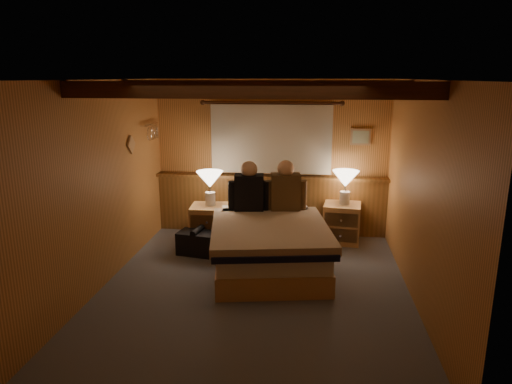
% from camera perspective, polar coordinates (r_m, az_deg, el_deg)
% --- Properties ---
extents(floor, '(4.20, 4.20, 0.00)m').
position_cam_1_polar(floor, '(5.51, -0.18, -11.93)').
color(floor, '#515860').
rests_on(floor, ground).
extents(ceiling, '(4.20, 4.20, 0.00)m').
position_cam_1_polar(ceiling, '(4.95, -0.20, 13.86)').
color(ceiling, '#BC8846').
rests_on(ceiling, wall_back).
extents(wall_back, '(3.60, 0.00, 3.60)m').
position_cam_1_polar(wall_back, '(7.15, 1.92, 4.29)').
color(wall_back, '#CA8848').
rests_on(wall_back, floor).
extents(wall_left, '(0.00, 4.20, 4.20)m').
position_cam_1_polar(wall_left, '(5.61, -18.75, 0.78)').
color(wall_left, '#CA8848').
rests_on(wall_left, floor).
extents(wall_right, '(0.00, 4.20, 4.20)m').
position_cam_1_polar(wall_right, '(5.20, 19.90, -0.34)').
color(wall_right, '#CA8848').
rests_on(wall_right, floor).
extents(wall_front, '(3.60, 0.00, 3.60)m').
position_cam_1_polar(wall_front, '(3.13, -5.05, -8.98)').
color(wall_front, '#CA8848').
rests_on(wall_front, floor).
extents(wainscot, '(3.60, 0.23, 0.94)m').
position_cam_1_polar(wainscot, '(7.24, 1.82, -1.37)').
color(wainscot, brown).
rests_on(wainscot, wall_back).
extents(curtain_window, '(2.18, 0.09, 1.11)m').
position_cam_1_polar(curtain_window, '(7.03, 1.89, 6.78)').
color(curtain_window, '#4C2413').
rests_on(curtain_window, wall_back).
extents(ceiling_beams, '(3.60, 1.65, 0.16)m').
position_cam_1_polar(ceiling_beams, '(5.10, 0.01, 12.86)').
color(ceiling_beams, '#4C2413').
rests_on(ceiling_beams, ceiling).
extents(coat_rail, '(0.05, 0.55, 0.24)m').
position_cam_1_polar(coat_rail, '(6.94, -12.87, 7.55)').
color(coat_rail, silver).
rests_on(coat_rail, wall_left).
extents(framed_print, '(0.30, 0.04, 0.25)m').
position_cam_1_polar(framed_print, '(7.08, 12.94, 6.72)').
color(framed_print, '#AC8156').
rests_on(framed_print, wall_back).
extents(bed, '(1.70, 2.04, 0.63)m').
position_cam_1_polar(bed, '(5.90, 1.66, -6.70)').
color(bed, tan).
rests_on(bed, floor).
extents(nightstand_left, '(0.57, 0.52, 0.59)m').
position_cam_1_polar(nightstand_left, '(6.83, -5.80, -4.09)').
color(nightstand_left, tan).
rests_on(nightstand_left, floor).
extents(nightstand_right, '(0.58, 0.54, 0.59)m').
position_cam_1_polar(nightstand_right, '(7.00, 10.65, -3.81)').
color(nightstand_right, tan).
rests_on(nightstand_right, floor).
extents(lamp_left, '(0.39, 0.39, 0.51)m').
position_cam_1_polar(lamp_left, '(6.69, -5.79, 1.32)').
color(lamp_left, silver).
rests_on(lamp_left, nightstand_left).
extents(lamp_right, '(0.39, 0.39, 0.51)m').
position_cam_1_polar(lamp_right, '(6.83, 11.12, 1.38)').
color(lamp_right, silver).
rests_on(lamp_right, nightstand_right).
extents(person_left, '(0.59, 0.27, 0.71)m').
position_cam_1_polar(person_left, '(6.31, -0.87, 0.28)').
color(person_left, black).
rests_on(person_left, bed).
extents(person_right, '(0.59, 0.29, 0.72)m').
position_cam_1_polar(person_right, '(6.34, 3.70, 0.34)').
color(person_right, brown).
rests_on(person_right, bed).
extents(duffel_bag, '(0.58, 0.41, 0.38)m').
position_cam_1_polar(duffel_bag, '(6.50, -7.31, -6.27)').
color(duffel_bag, black).
rests_on(duffel_bag, floor).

